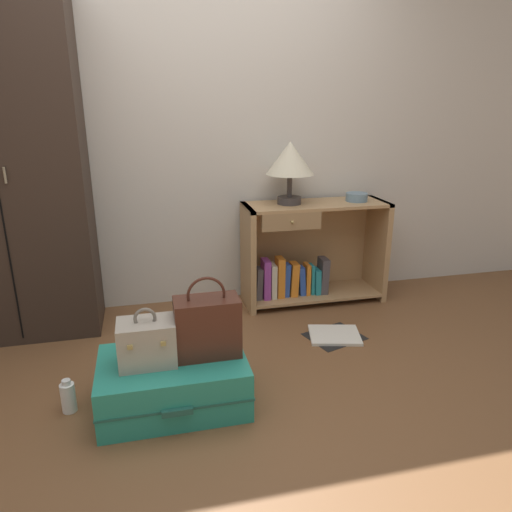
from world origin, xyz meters
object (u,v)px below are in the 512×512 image
object	(u,v)px
train_case	(147,342)
handbag	(207,326)
bowl	(357,197)
wardrobe	(6,170)
bottle	(68,397)
bookshelf	(308,255)
suitcase_large	(173,382)
table_lamp	(290,161)
open_book_on_floor	(335,335)

from	to	relation	value
train_case	handbag	xyz separation A→B (m)	(0.29, 0.02, 0.04)
bowl	train_case	world-z (taller)	bowl
wardrobe	bottle	distance (m)	1.44
wardrobe	bookshelf	distance (m)	2.07
suitcase_large	handbag	world-z (taller)	handbag
suitcase_large	table_lamp	bearing A→B (deg)	50.02
wardrobe	open_book_on_floor	distance (m)	2.26
table_lamp	train_case	world-z (taller)	table_lamp
bowl	open_book_on_floor	distance (m)	1.05
train_case	bowl	bearing A→B (deg)	35.18
bookshelf	bowl	distance (m)	0.55
bowl	handbag	distance (m)	1.69
handbag	bottle	world-z (taller)	handbag
bookshelf	open_book_on_floor	distance (m)	0.71
train_case	handbag	bearing A→B (deg)	3.05
handbag	open_book_on_floor	xyz separation A→B (m)	(0.88, 0.47, -0.40)
bookshelf	train_case	world-z (taller)	bookshelf
train_case	handbag	distance (m)	0.29
wardrobe	open_book_on_floor	world-z (taller)	wardrobe
table_lamp	bowl	size ratio (longest dim) A/B	2.74
wardrobe	open_book_on_floor	bearing A→B (deg)	-16.50
handbag	bookshelf	bearing A→B (deg)	50.53
bookshelf	train_case	size ratio (longest dim) A/B	3.64
bowl	handbag	size ratio (longest dim) A/B	0.39
bottle	wardrobe	bearing A→B (deg)	110.12
handbag	bottle	size ratio (longest dim) A/B	2.37
train_case	open_book_on_floor	bearing A→B (deg)	22.65
table_lamp	bookshelf	bearing A→B (deg)	-1.58
train_case	open_book_on_floor	world-z (taller)	train_case
wardrobe	table_lamp	xyz separation A→B (m)	(1.79, 0.05, -0.00)
wardrobe	table_lamp	world-z (taller)	wardrobe
bottle	open_book_on_floor	xyz separation A→B (m)	(1.56, 0.42, -0.07)
bottle	open_book_on_floor	world-z (taller)	bottle
bowl	suitcase_large	bearing A→B (deg)	-142.91
bookshelf	bowl	xyz separation A→B (m)	(0.36, -0.02, 0.42)
open_book_on_floor	wardrobe	bearing A→B (deg)	163.50
open_book_on_floor	bowl	bearing A→B (deg)	57.93
bookshelf	table_lamp	world-z (taller)	table_lamp
bottle	table_lamp	bearing A→B (deg)	36.05
wardrobe	train_case	bearing A→B (deg)	-54.47
wardrobe	bookshelf	size ratio (longest dim) A/B	2.02
wardrobe	handbag	bearing A→B (deg)	-44.89
handbag	train_case	bearing A→B (deg)	-176.95
train_case	open_book_on_floor	size ratio (longest dim) A/B	0.71
bookshelf	wardrobe	bearing A→B (deg)	-178.55
wardrobe	suitcase_large	xyz separation A→B (m)	(0.87, -1.05, -0.93)
train_case	wardrobe	bearing A→B (deg)	125.53
suitcase_large	bottle	bearing A→B (deg)	172.86
wardrobe	handbag	world-z (taller)	wardrobe
bookshelf	open_book_on_floor	xyz separation A→B (m)	(-0.02, -0.62, -0.35)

